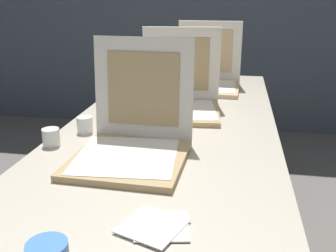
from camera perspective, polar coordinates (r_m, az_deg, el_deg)
The scene contains 8 objects.
table at distance 1.63m, azimuth 0.31°, elevation -1.61°, with size 0.87×2.20×0.73m.
pizza_box_front at distance 1.30m, azimuth -5.30°, elevation -2.37°, with size 0.38×0.40×0.38m.
pizza_box_middle at distance 1.79m, azimuth 1.71°, elevation 3.76°, with size 0.39×0.40×0.38m.
pizza_box_back at distance 2.25m, azimuth 5.81°, elevation 6.85°, with size 0.37×0.37×0.38m.
cup_white_near_center at distance 1.57m, azimuth -12.13°, elevation 0.18°, with size 0.06×0.06×0.07m, color white.
cup_white_near_left at distance 1.46m, azimuth -16.81°, elevation -1.61°, with size 0.06×0.06×0.07m, color white.
cup_white_far at distance 1.99m, azimuth -4.86°, elevation 4.57°, with size 0.06×0.06×0.07m, color white.
napkin_pile at distance 0.95m, azimuth -1.87°, elevation -14.55°, with size 0.18×0.18×0.01m.
Camera 1 is at (0.25, -0.90, 1.26)m, focal length 41.45 mm.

